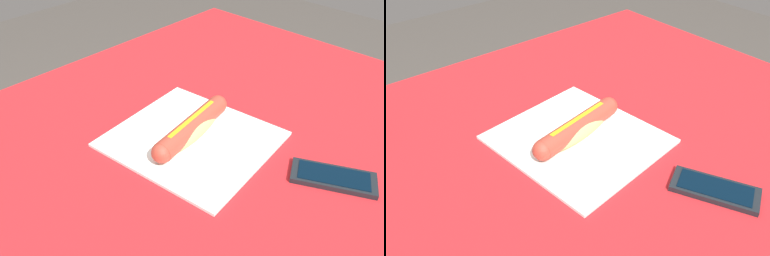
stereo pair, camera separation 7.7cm
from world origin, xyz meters
The scene contains 4 objects.
dining_table centered at (0.00, 0.00, 0.65)m, with size 1.17×1.01×0.77m.
paper_wrapper centered at (0.01, -0.04, 0.78)m, with size 0.27×0.29×0.01m, color white.
hot_dog centered at (0.01, -0.04, 0.81)m, with size 0.23×0.07×0.05m.
cell_phone centered at (-0.07, 0.21, 0.78)m, with size 0.12×0.15×0.01m.
Camera 2 is at (0.41, 0.44, 1.26)m, focal length 37.91 mm.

